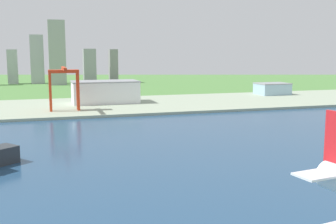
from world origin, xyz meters
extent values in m
plane|color=#4F813E|center=(0.00, 300.00, 0.00)|extent=(2400.00, 2400.00, 0.00)
cube|color=navy|center=(0.00, 240.00, 0.07)|extent=(840.00, 360.00, 0.15)
cube|color=#97A58C|center=(0.00, 490.00, 1.25)|extent=(840.00, 140.00, 2.50)
cube|color=silver|center=(-15.40, 125.64, 36.74)|extent=(15.38, 6.78, 0.36)
cube|color=red|center=(-52.61, 454.14, 19.59)|extent=(2.20, 2.20, 34.18)
cube|color=red|center=(-28.27, 454.14, 19.59)|extent=(2.20, 2.20, 34.18)
cube|color=red|center=(-52.61, 462.14, 19.59)|extent=(2.20, 2.20, 34.18)
cube|color=red|center=(-28.27, 462.14, 19.59)|extent=(2.20, 2.20, 34.18)
cube|color=red|center=(-40.44, 458.14, 38.08)|extent=(26.74, 10.00, 2.80)
cube|color=red|center=(-40.44, 447.98, 40.88)|extent=(2.60, 40.65, 2.60)
cube|color=white|center=(3.52, 504.39, 13.40)|extent=(67.04, 36.13, 21.81)
cube|color=gray|center=(3.52, 504.39, 24.91)|extent=(68.38, 36.85, 1.20)
cube|color=#99BCD1|center=(215.35, 528.14, 9.07)|extent=(37.76, 29.41, 13.15)
cube|color=gray|center=(215.35, 528.14, 16.25)|extent=(38.51, 30.00, 1.20)
cube|color=#A7ACAF|center=(-105.37, 837.54, 29.47)|extent=(16.29, 18.95, 58.95)
cube|color=#A7AAB0|center=(-64.46, 832.96, 41.95)|extent=(22.50, 19.63, 83.90)
cube|color=#9BA09D|center=(-32.29, 790.02, 53.32)|extent=(27.33, 14.35, 106.63)
cube|color=#94959B|center=(21.32, 799.51, 29.98)|extent=(20.28, 24.47, 59.97)
cube|color=gray|center=(64.42, 810.97, 29.68)|extent=(14.23, 18.70, 59.35)
camera|label=1|loc=(-60.70, 70.89, 56.14)|focal=44.63mm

